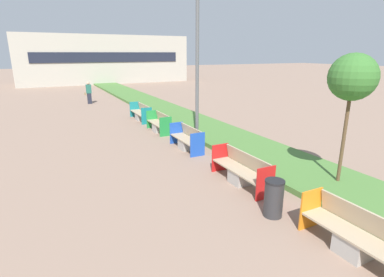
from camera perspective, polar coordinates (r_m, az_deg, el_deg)
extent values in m
cube|color=#4C7A38|center=(13.96, 6.56, 0.19)|extent=(2.80, 120.00, 0.18)
cube|color=#B2AD9E|center=(42.89, -16.23, 14.28)|extent=(21.43, 5.75, 6.06)
cube|color=#1E2333|center=(40.02, -15.43, 14.69)|extent=(18.00, 0.08, 1.20)
cube|color=#ADA8A0|center=(7.04, 28.33, -17.51)|extent=(0.52, 0.60, 0.42)
cube|color=tan|center=(6.92, 28.59, -15.90)|extent=(0.58, 2.16, 0.05)
cube|color=tan|center=(7.00, 30.19, -13.30)|extent=(0.14, 2.07, 0.48)
cube|color=orange|center=(7.47, 21.66, -12.34)|extent=(0.62, 0.04, 0.94)
cube|color=#ADA8A0|center=(9.37, 9.10, -7.24)|extent=(0.52, 0.60, 0.42)
cube|color=tan|center=(9.28, 9.17, -5.93)|extent=(0.58, 2.29, 0.05)
cube|color=tan|center=(9.34, 10.59, -4.13)|extent=(0.14, 2.20, 0.48)
cube|color=red|center=(8.43, 13.83, -8.28)|extent=(0.62, 0.04, 0.94)
cube|color=red|center=(10.17, 5.34, -3.61)|extent=(0.62, 0.04, 0.94)
cube|color=#ADA8A0|center=(12.43, -1.10, -1.14)|extent=(0.52, 0.60, 0.42)
cube|color=tan|center=(12.37, -1.11, -0.12)|extent=(0.58, 1.97, 0.05)
cube|color=tan|center=(12.41, 0.01, 1.20)|extent=(0.14, 1.89, 0.48)
cube|color=blue|center=(11.50, 1.06, -1.20)|extent=(0.62, 0.04, 0.94)
cube|color=blue|center=(13.24, -3.00, 1.09)|extent=(0.62, 0.04, 0.94)
cube|color=#ADA8A0|center=(15.30, -6.36, 2.05)|extent=(0.52, 0.60, 0.42)
cube|color=tan|center=(15.25, -6.39, 2.89)|extent=(0.58, 1.89, 0.05)
cube|color=tan|center=(15.28, -5.47, 3.96)|extent=(0.14, 1.81, 0.48)
cube|color=#238C3D|center=(14.36, -5.03, 2.25)|extent=(0.62, 0.04, 0.94)
cube|color=#238C3D|center=(16.13, -7.60, 3.69)|extent=(0.62, 0.04, 0.94)
cube|color=#ADA8A0|center=(18.12, -9.77, 4.11)|extent=(0.52, 0.60, 0.42)
cube|color=tan|center=(18.07, -9.81, 4.82)|extent=(0.58, 2.31, 0.05)
cube|color=tan|center=(18.10, -9.03, 5.72)|extent=(0.14, 2.21, 0.48)
cube|color=#197A7F|center=(16.97, -8.63, 4.26)|extent=(0.62, 0.04, 0.94)
cube|color=#197A7F|center=(19.17, -10.86, 5.50)|extent=(0.62, 0.04, 0.94)
cylinder|color=#2D2D30|center=(7.68, 15.27, -11.09)|extent=(0.46, 0.46, 0.89)
cylinder|color=black|center=(7.49, 15.54, -7.87)|extent=(0.48, 0.48, 0.05)
cylinder|color=#56595B|center=(12.44, 1.02, 17.74)|extent=(0.14, 0.14, 8.50)
cylinder|color=brown|center=(9.68, 26.89, -0.31)|extent=(0.10, 0.10, 2.88)
sphere|color=#38702D|center=(9.39, 28.28, 10.27)|extent=(1.30, 1.30, 1.30)
cube|color=#232633|center=(25.07, -18.94, 7.23)|extent=(0.30, 0.22, 0.83)
cube|color=#236051|center=(24.98, -19.10, 8.92)|extent=(0.38, 0.24, 0.67)
sphere|color=tan|center=(24.93, -19.19, 9.94)|extent=(0.23, 0.23, 0.23)
cube|color=olive|center=(24.99, -19.66, 8.00)|extent=(0.12, 0.20, 0.18)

